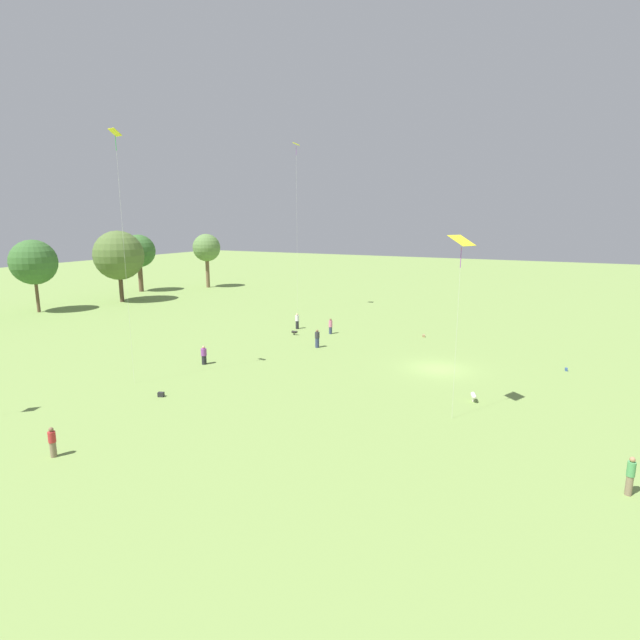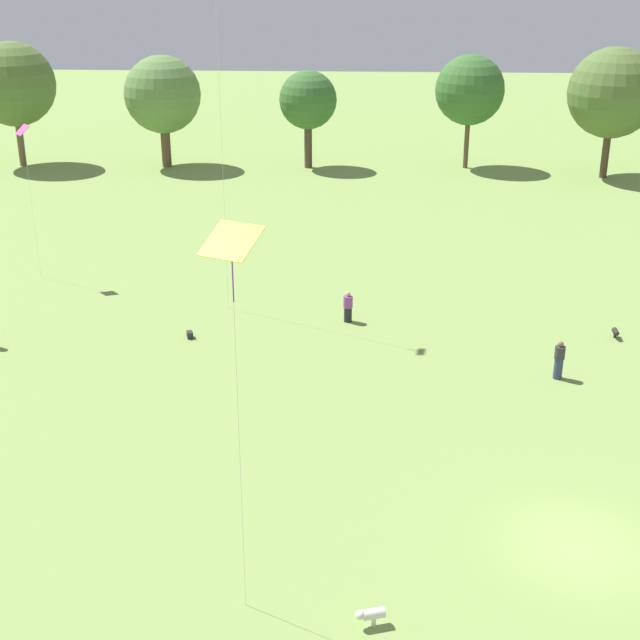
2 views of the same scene
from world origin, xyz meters
The scene contains 13 objects.
ground_plane centered at (0.00, 0.00, 0.00)m, with size 240.00×240.00×0.00m, color #7A994C.
tree_0 centered at (-36.66, 51.86, 6.93)m, with size 7.01×7.01×10.45m.
tree_1 centered at (-24.10, 52.20, 6.10)m, with size 6.44×6.44×9.36m.
tree_2 centered at (-11.85, 52.54, 5.68)m, with size 4.86×4.86×8.17m.
tree_3 centered at (1.67, 53.16, 6.55)m, with size 5.80×5.80×9.46m.
tree_4 centered at (12.65, 50.08, 6.83)m, with size 7.14×7.14×10.42m.
person_4 centered at (1.68, 11.98, 0.86)m, with size 0.48×0.48×1.75m.
person_6 centered at (-7.59, 17.94, 0.77)m, with size 0.52×0.52×1.60m.
kite_1 centered at (-9.98, -3.27, 10.57)m, with size 1.61×1.54×11.11m.
kite_2 centered at (-25.26, 23.58, 8.01)m, with size 0.93×0.94×8.63m.
dog_0 centered at (5.29, 16.49, 0.32)m, with size 0.29×0.68×0.48m.
dog_1 centered at (-6.45, -3.94, 0.40)m, with size 0.85×0.49×0.59m.
picnic_bag_2 centered at (-15.14, 15.47, 0.16)m, with size 0.39×0.47×0.32m.
Camera 2 is at (-6.79, -23.40, 17.14)m, focal length 50.00 mm.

